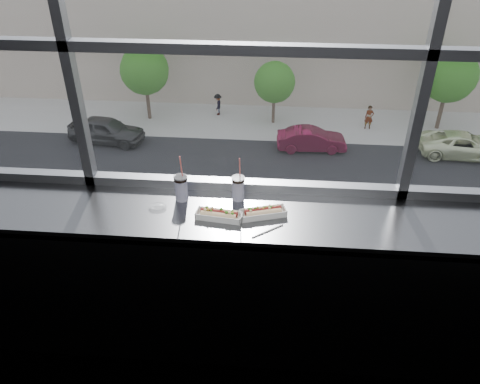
# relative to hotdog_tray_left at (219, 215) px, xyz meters

# --- Properties ---
(wall_back_lower) EXTENTS (6.00, 0.00, 6.00)m
(wall_back_lower) POSITION_rel_hotdog_tray_left_xyz_m (0.11, 0.34, -0.58)
(wall_back_lower) COLOR black
(wall_back_lower) RESTS_ON ground
(counter) EXTENTS (6.00, 0.55, 0.06)m
(counter) POSITION_rel_hotdog_tray_left_xyz_m (0.11, 0.06, -0.06)
(counter) COLOR slate
(counter) RESTS_ON ground
(counter_fascia) EXTENTS (6.00, 0.04, 1.04)m
(counter_fascia) POSITION_rel_hotdog_tray_left_xyz_m (0.11, -0.19, -0.58)
(counter_fascia) COLOR slate
(counter_fascia) RESTS_ON ground
(hotdog_tray_left) EXTENTS (0.28, 0.12, 0.07)m
(hotdog_tray_left) POSITION_rel_hotdog_tray_left_xyz_m (0.00, 0.00, 0.00)
(hotdog_tray_left) COLOR white
(hotdog_tray_left) RESTS_ON counter
(hotdog_tray_right) EXTENTS (0.29, 0.17, 0.07)m
(hotdog_tray_right) POSITION_rel_hotdog_tray_left_xyz_m (0.26, 0.05, 0.00)
(hotdog_tray_right) COLOR white
(hotdog_tray_right) RESTS_ON counter
(soda_cup_left) EXTENTS (0.09, 0.09, 0.32)m
(soda_cup_left) POSITION_rel_hotdog_tray_left_xyz_m (-0.26, 0.18, 0.07)
(soda_cup_left) COLOR white
(soda_cup_left) RESTS_ON counter
(soda_cup_right) EXTENTS (0.08, 0.08, 0.30)m
(soda_cup_right) POSITION_rel_hotdog_tray_left_xyz_m (0.09, 0.21, 0.06)
(soda_cup_right) COLOR white
(soda_cup_right) RESTS_ON counter
(loose_straw) EXTENTS (0.17, 0.14, 0.01)m
(loose_straw) POSITION_rel_hotdog_tray_left_xyz_m (0.29, -0.10, -0.02)
(loose_straw) COLOR white
(loose_straw) RESTS_ON counter
(wrapper) EXTENTS (0.11, 0.08, 0.03)m
(wrapper) POSITION_rel_hotdog_tray_left_xyz_m (-0.39, 0.07, -0.01)
(wrapper) COLOR silver
(wrapper) RESTS_ON counter
(plaza_ground) EXTENTS (120.00, 120.00, 0.00)m
(plaza_ground) POSITION_rel_hotdog_tray_left_xyz_m (0.11, 43.84, -12.13)
(plaza_ground) COLOR #B4B2AC
(plaza_ground) RESTS_ON ground
(street_asphalt) EXTENTS (80.00, 10.00, 0.06)m
(street_asphalt) POSITION_rel_hotdog_tray_left_xyz_m (0.11, 20.34, -12.10)
(street_asphalt) COLOR black
(street_asphalt) RESTS_ON plaza_ground
(far_sidewalk) EXTENTS (80.00, 6.00, 0.04)m
(far_sidewalk) POSITION_rel_hotdog_tray_left_xyz_m (0.11, 28.34, -12.11)
(far_sidewalk) COLOR #B4B2AC
(far_sidewalk) RESTS_ON plaza_ground
(far_building) EXTENTS (50.00, 14.00, 8.00)m
(far_building) POSITION_rel_hotdog_tray_left_xyz_m (0.11, 38.34, -8.13)
(far_building) COLOR #B6A694
(far_building) RESTS_ON plaza_ground
(car_far_a) EXTENTS (3.57, 6.91, 2.21)m
(car_far_a) POSITION_rel_hotdog_tray_left_xyz_m (-10.54, 24.34, -10.96)
(car_far_a) COLOR #313131
(car_far_a) RESTS_ON street_asphalt
(car_far_c) EXTENTS (2.74, 5.93, 1.93)m
(car_far_c) POSITION_rel_hotdog_tray_left_xyz_m (11.72, 24.34, -11.10)
(car_far_c) COLOR #F4FFCC
(car_far_c) RESTS_ON street_asphalt
(car_far_b) EXTENTS (2.64, 5.74, 1.87)m
(car_far_b) POSITION_rel_hotdog_tray_left_xyz_m (2.54, 24.34, -11.13)
(car_far_b) COLOR maroon
(car_far_b) RESTS_ON street_asphalt
(car_near_b) EXTENTS (3.08, 6.73, 2.20)m
(car_near_b) POSITION_rel_hotdog_tray_left_xyz_m (-6.55, 16.34, -10.97)
(car_near_b) COLOR black
(car_near_b) RESTS_ON street_asphalt
(car_near_c) EXTENTS (3.36, 6.73, 2.16)m
(car_near_c) POSITION_rel_hotdog_tray_left_xyz_m (1.91, 16.34, -10.99)
(car_near_c) COLOR maroon
(car_near_c) RESTS_ON street_asphalt
(car_near_d) EXTENTS (3.27, 6.95, 2.26)m
(car_near_d) POSITION_rel_hotdog_tray_left_xyz_m (7.04, 16.34, -10.94)
(car_near_d) COLOR white
(car_near_d) RESTS_ON street_asphalt
(car_near_a) EXTENTS (2.86, 6.20, 2.02)m
(car_near_a) POSITION_rel_hotdog_tray_left_xyz_m (-11.96, 16.34, -11.06)
(car_near_a) COLOR #A8AED3
(car_near_a) RESTS_ON street_asphalt
(pedestrian_a) EXTENTS (0.62, 0.83, 1.86)m
(pedestrian_a) POSITION_rel_hotdog_tray_left_xyz_m (-3.96, 29.36, -11.16)
(pedestrian_a) COLOR #66605B
(pedestrian_a) RESTS_ON far_sidewalk
(pedestrian_c) EXTENTS (0.87, 0.65, 1.95)m
(pedestrian_c) POSITION_rel_hotdog_tray_left_xyz_m (6.58, 27.89, -11.11)
(pedestrian_c) COLOR #66605B
(pedestrian_c) RESTS_ON far_sidewalk
(tree_left) EXTENTS (3.33, 3.33, 5.21)m
(tree_left) POSITION_rel_hotdog_tray_left_xyz_m (-8.79, 28.34, -8.60)
(tree_left) COLOR #47382B
(tree_left) RESTS_ON far_sidewalk
(tree_center) EXTENTS (2.79, 2.79, 4.37)m
(tree_center) POSITION_rel_hotdog_tray_left_xyz_m (0.07, 28.34, -9.17)
(tree_center) COLOR #47382B
(tree_center) RESTS_ON far_sidewalk
(tree_right) EXTENTS (3.55, 3.55, 5.55)m
(tree_right) POSITION_rel_hotdog_tray_left_xyz_m (11.35, 28.34, -8.37)
(tree_right) COLOR #47382B
(tree_right) RESTS_ON far_sidewalk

